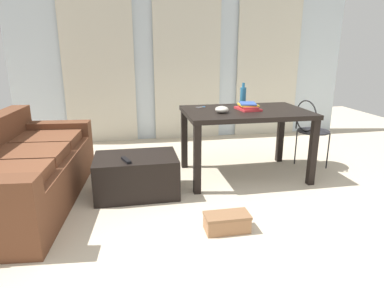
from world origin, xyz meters
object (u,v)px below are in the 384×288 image
object	(u,v)px
craft_table	(245,119)
scissors	(202,107)
book_stack	(248,107)
couch	(20,172)
bowl	(222,109)
tv_remote_primary	(126,160)
coffee_table	(137,175)
wire_chair	(310,126)
shoebox	(227,222)
bottle_near	(243,95)

from	to	relation	value
craft_table	scissors	xyz separation A→B (m)	(-0.44, 0.27, 0.10)
craft_table	book_stack	xyz separation A→B (m)	(0.03, 0.01, 0.13)
couch	bowl	size ratio (longest dim) A/B	14.27
bowl	tv_remote_primary	size ratio (longest dim) A/B	0.81
coffee_table	couch	bearing A→B (deg)	179.77
wire_chair	tv_remote_primary	bearing A→B (deg)	-165.85
shoebox	couch	bearing A→B (deg)	154.01
craft_table	tv_remote_primary	size ratio (longest dim) A/B	7.66
bowl	shoebox	world-z (taller)	bowl
bottle_near	scissors	distance (m)	0.54
bottle_near	bowl	distance (m)	0.62
couch	scissors	distance (m)	2.01
coffee_table	wire_chair	world-z (taller)	wire_chair
bottle_near	craft_table	bearing A→B (deg)	-103.77
couch	tv_remote_primary	world-z (taller)	couch
couch	book_stack	distance (m)	2.41
bottle_near	shoebox	world-z (taller)	bottle_near
craft_table	shoebox	world-z (taller)	craft_table
scissors	shoebox	distance (m)	1.58
bowl	tv_remote_primary	xyz separation A→B (m)	(-1.02, -0.32, -0.39)
shoebox	bottle_near	bearing A→B (deg)	67.51
craft_table	couch	bearing A→B (deg)	-172.98
couch	wire_chair	bearing A→B (deg)	7.33
wire_chair	scissors	bearing A→B (deg)	173.64
tv_remote_primary	shoebox	size ratio (longest dim) A/B	0.48
bowl	scissors	world-z (taller)	bowl
craft_table	shoebox	bearing A→B (deg)	-115.03
craft_table	wire_chair	world-z (taller)	wire_chair
wire_chair	craft_table	bearing A→B (deg)	-171.86
wire_chair	coffee_table	bearing A→B (deg)	-168.87
coffee_table	craft_table	xyz separation A→B (m)	(1.23, 0.29, 0.47)
scissors	bottle_near	bearing A→B (deg)	9.66
coffee_table	wire_chair	bearing A→B (deg)	11.13
coffee_table	book_stack	bearing A→B (deg)	13.43
bottle_near	book_stack	bearing A→B (deg)	-99.69
tv_remote_primary	coffee_table	bearing A→B (deg)	37.23
coffee_table	bowl	size ratio (longest dim) A/B	5.67
wire_chair	shoebox	world-z (taller)	wire_chair
book_stack	scissors	distance (m)	0.53
scissors	shoebox	bearing A→B (deg)	-93.96
bowl	book_stack	xyz separation A→B (m)	(0.34, 0.12, -0.00)
shoebox	wire_chair	bearing A→B (deg)	42.16
wire_chair	book_stack	size ratio (longest dim) A/B	2.80
coffee_table	bottle_near	world-z (taller)	bottle_near
book_stack	shoebox	xyz separation A→B (m)	(-0.56, -1.16, -0.73)
couch	shoebox	xyz separation A→B (m)	(1.77, -0.86, -0.23)
coffee_table	tv_remote_primary	bearing A→B (deg)	-123.37
bottle_near	scissors	size ratio (longest dim) A/B	2.15
coffee_table	bowl	world-z (taller)	bowl
book_stack	scissors	bearing A→B (deg)	151.07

